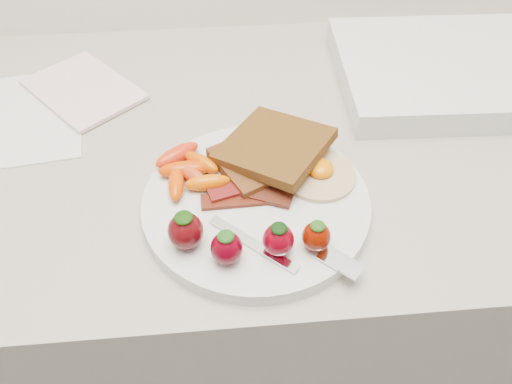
{
  "coord_description": "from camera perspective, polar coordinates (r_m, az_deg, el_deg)",
  "views": [
    {
      "loc": [
        -0.02,
        1.16,
        1.35
      ],
      "look_at": [
        0.01,
        1.56,
        0.93
      ],
      "focal_mm": 35.0,
      "sensor_mm": 36.0,
      "label": 1
    }
  ],
  "objects": [
    {
      "name": "strawberries",
      "position": [
        0.52,
        -1.75,
        -5.23
      ],
      "size": [
        0.17,
        0.06,
        0.05
      ],
      "color": "#470509",
      "rests_on": "plate"
    },
    {
      "name": "baby_carrots",
      "position": [
        0.61,
        -7.69,
        2.49
      ],
      "size": [
        0.1,
        0.11,
        0.02
      ],
      "color": "#CF3C00",
      "rests_on": "plate"
    },
    {
      "name": "fork",
      "position": [
        0.54,
        4.15,
        -6.8
      ],
      "size": [
        0.16,
        0.1,
        0.0
      ],
      "color": "white",
      "rests_on": "plate"
    },
    {
      "name": "toast_lower",
      "position": [
        0.62,
        0.08,
        3.63
      ],
      "size": [
        0.13,
        0.13,
        0.01
      ],
      "primitive_type": "cube",
      "rotation": [
        0.0,
        0.0,
        0.47
      ],
      "color": "#3D210B",
      "rests_on": "plate"
    },
    {
      "name": "notepad",
      "position": [
        0.82,
        -19.15,
        11.03
      ],
      "size": [
        0.21,
        0.21,
        0.01
      ],
      "primitive_type": "cube",
      "rotation": [
        0.0,
        0.0,
        0.7
      ],
      "color": "beige",
      "rests_on": "paper_sheet"
    },
    {
      "name": "paper_sheet",
      "position": [
        0.81,
        -24.93,
        7.86
      ],
      "size": [
        0.19,
        0.24,
        0.0
      ],
      "primitive_type": "cube",
      "rotation": [
        0.0,
        0.0,
        0.13
      ],
      "color": "silver",
      "rests_on": "counter"
    },
    {
      "name": "appliance",
      "position": [
        0.85,
        21.15,
        12.89
      ],
      "size": [
        0.35,
        0.28,
        0.04
      ],
      "primitive_type": "cube",
      "rotation": [
        0.0,
        0.0,
        -0.04
      ],
      "color": "silver",
      "rests_on": "counter"
    },
    {
      "name": "fried_egg",
      "position": [
        0.62,
        7.24,
        2.17
      ],
      "size": [
        0.1,
        0.1,
        0.02
      ],
      "color": "beige",
      "rests_on": "plate"
    },
    {
      "name": "bacon_strips",
      "position": [
        0.59,
        -1.05,
        -0.02
      ],
      "size": [
        0.11,
        0.06,
        0.01
      ],
      "color": "#4C1B0E",
      "rests_on": "plate"
    },
    {
      "name": "counter",
      "position": [
        1.05,
        -1.43,
        -12.39
      ],
      "size": [
        2.0,
        0.6,
        0.9
      ],
      "primitive_type": "cube",
      "color": "gray",
      "rests_on": "ground"
    },
    {
      "name": "toast_upper",
      "position": [
        0.62,
        2.13,
        5.27
      ],
      "size": [
        0.17,
        0.17,
        0.03
      ],
      "primitive_type": "cube",
      "rotation": [
        0.0,
        -0.1,
        -0.64
      ],
      "color": "black",
      "rests_on": "toast_lower"
    },
    {
      "name": "plate",
      "position": [
        0.6,
        -0.0,
        -1.25
      ],
      "size": [
        0.27,
        0.27,
        0.02
      ],
      "primitive_type": "cylinder",
      "color": "silver",
      "rests_on": "counter"
    }
  ]
}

